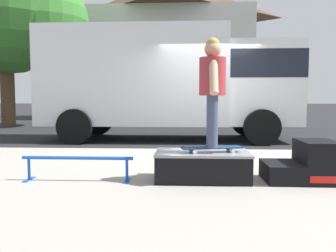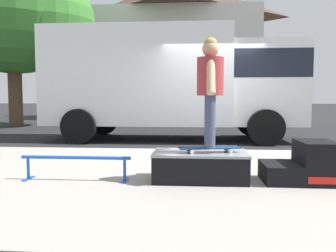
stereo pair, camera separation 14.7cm
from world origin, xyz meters
name	(u,v)px [view 1 (the left image)]	position (x,y,z in m)	size (l,w,h in m)	color
ground_plane	(212,151)	(0.00, 0.00, 0.00)	(140.00, 140.00, 0.00)	black
sidewalk_slab	(228,180)	(0.00, -3.00, 0.06)	(50.00, 5.00, 0.12)	gray
skate_box	(202,165)	(-0.36, -3.27, 0.32)	(1.20, 0.69, 0.36)	black
kicker_ramp	(306,164)	(0.95, -3.27, 0.33)	(0.88, 0.66, 0.52)	black
grind_rail	(77,162)	(-1.95, -3.40, 0.35)	(1.43, 0.28, 0.31)	blue
skateboard	(212,148)	(-0.24, -3.30, 0.54)	(0.81, 0.38, 0.07)	navy
skater_kid	(212,83)	(-0.24, -3.30, 1.36)	(0.33, 0.70, 1.37)	#3F4766
box_truck	(170,79)	(-1.03, 2.20, 1.70)	(6.91, 2.63, 3.05)	white
street_tree_main	(13,8)	(-7.61, 6.47, 4.81)	(6.19, 5.62, 7.79)	brown
house_behind	(171,48)	(-1.58, 14.21, 4.24)	(9.54, 8.22, 8.40)	silver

